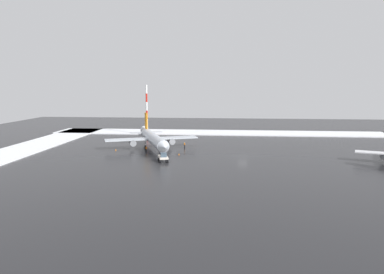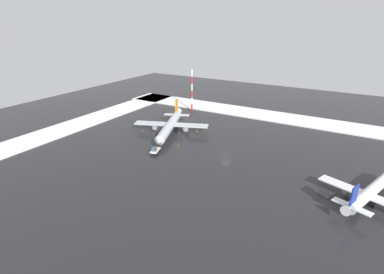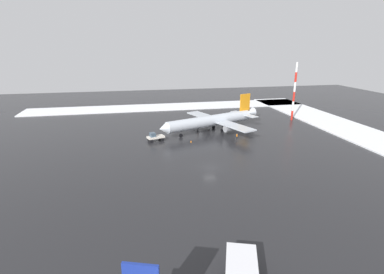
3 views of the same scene
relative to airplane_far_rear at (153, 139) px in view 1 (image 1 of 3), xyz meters
name	(u,v)px [view 1 (image 1 of 3)]	position (x,y,z in m)	size (l,w,h in m)	color
ground_plane	(242,156)	(-27.13, 7.95, -3.44)	(240.00, 240.00, 0.00)	#232326
snow_bank_far	(238,133)	(-27.13, -42.05, -3.26)	(152.00, 16.00, 0.37)	white
snow_bank_right	(17,151)	(39.87, 7.95, -3.26)	(14.00, 116.00, 0.37)	white
airplane_far_rear	(153,139)	(0.00, 0.00, 0.00)	(28.47, 33.65, 10.42)	silver
pushback_tug	(163,157)	(-6.23, 17.96, -2.16)	(3.48, 5.05, 2.50)	silver
ground_crew_near_tug	(185,145)	(-9.23, -4.58, -2.47)	(0.36, 0.36, 1.71)	black
ground_crew_beside_wing	(146,149)	(1.25, 4.24, -2.47)	(0.36, 0.36, 1.71)	black
antenna_mast	(147,110)	(8.69, -31.35, 6.48)	(0.70, 0.70, 19.85)	red
traffic_cone_near_nose	(116,150)	(11.01, 2.97, -3.17)	(0.36, 0.36, 0.55)	orange
traffic_cone_mid_line	(179,154)	(-9.14, 8.47, -3.17)	(0.36, 0.36, 0.55)	orange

